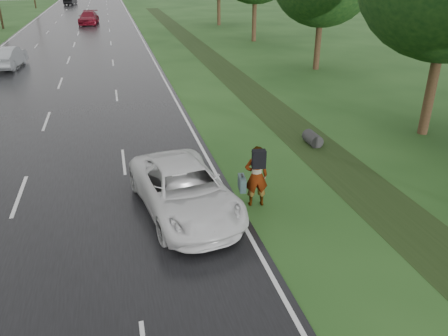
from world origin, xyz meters
TOP-DOWN VIEW (x-y plane):
  - road at (0.00, 45.00)m, footprint 14.00×180.00m
  - edge_stripe_east at (6.75, 45.00)m, footprint 0.12×180.00m
  - edge_stripe_west at (-6.75, 45.00)m, footprint 0.12×180.00m
  - center_line at (0.00, 45.00)m, footprint 0.12×180.00m
  - drainage_ditch at (11.50, 18.71)m, footprint 2.20×120.00m
  - pedestrian at (7.46, 5.56)m, footprint 0.94×0.89m
  - white_pickup at (5.21, 5.66)m, footprint 3.26×5.66m
  - silver_sedan at (-4.13, 29.98)m, footprint 2.14×4.95m
  - far_car_red at (1.00, 57.05)m, footprint 2.76×5.73m
  - far_car_dark at (-3.51, 91.83)m, footprint 2.43×5.19m

SIDE VIEW (x-z plane):
  - road at x=0.00m, z-range 0.00..0.04m
  - drainage_ditch at x=11.50m, z-range -0.24..0.32m
  - edge_stripe_east at x=6.75m, z-range 0.04..0.05m
  - edge_stripe_west at x=-6.75m, z-range 0.04..0.05m
  - center_line at x=0.00m, z-range 0.04..0.05m
  - white_pickup at x=5.21m, z-range 0.04..1.53m
  - silver_sedan at x=-4.13m, z-range 0.04..1.62m
  - far_car_red at x=1.00m, z-range 0.04..1.65m
  - far_car_dark at x=-3.51m, z-range 0.04..1.69m
  - pedestrian at x=7.46m, z-range 0.03..2.06m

